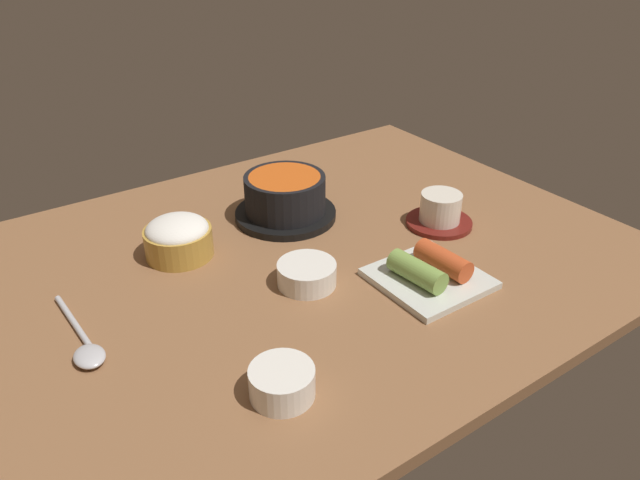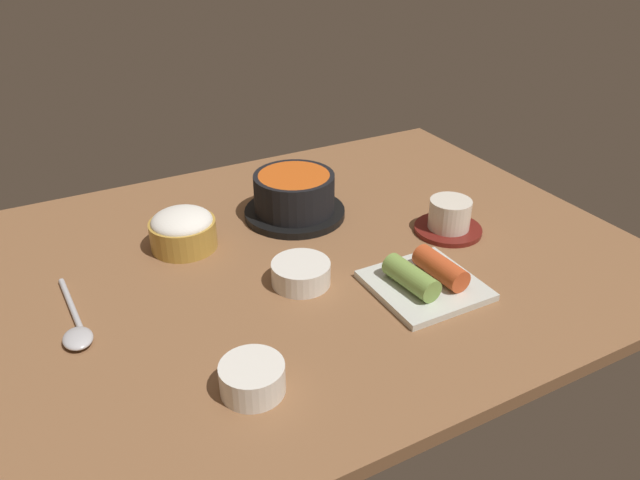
# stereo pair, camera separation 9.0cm
# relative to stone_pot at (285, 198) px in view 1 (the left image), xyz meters

# --- Properties ---
(dining_table) EXTENTS (1.00, 0.76, 0.02)m
(dining_table) POSITION_rel_stone_pot_xyz_m (-0.05, -0.12, -0.05)
(dining_table) COLOR brown
(dining_table) RESTS_ON ground
(stone_pot) EXTENTS (0.17, 0.17, 0.08)m
(stone_pot) POSITION_rel_stone_pot_xyz_m (0.00, 0.00, 0.00)
(stone_pot) COLOR black
(stone_pot) RESTS_ON dining_table
(rice_bowl) EXTENTS (0.10, 0.10, 0.06)m
(rice_bowl) POSITION_rel_stone_pot_xyz_m (-0.20, -0.01, -0.01)
(rice_bowl) COLOR #B78C38
(rice_bowl) RESTS_ON dining_table
(tea_cup_with_saucer) EXTENTS (0.11, 0.11, 0.06)m
(tea_cup_with_saucer) POSITION_rel_stone_pot_xyz_m (0.20, -0.17, -0.01)
(tea_cup_with_saucer) COLOR maroon
(tea_cup_with_saucer) RESTS_ON dining_table
(banchan_cup_center) EXTENTS (0.08, 0.08, 0.03)m
(banchan_cup_center) POSITION_rel_stone_pot_xyz_m (-0.08, -0.19, -0.02)
(banchan_cup_center) COLOR white
(banchan_cup_center) RESTS_ON dining_table
(kimchi_plate) EXTENTS (0.14, 0.14, 0.04)m
(kimchi_plate) POSITION_rel_stone_pot_xyz_m (0.06, -0.28, -0.02)
(kimchi_plate) COLOR silver
(kimchi_plate) RESTS_ON dining_table
(side_bowl_near) EXTENTS (0.07, 0.07, 0.04)m
(side_bowl_near) POSITION_rel_stone_pot_xyz_m (-0.22, -0.35, -0.02)
(side_bowl_near) COLOR white
(side_bowl_near) RESTS_ON dining_table
(spoon) EXTENTS (0.04, 0.17, 0.01)m
(spoon) POSITION_rel_stone_pot_xyz_m (-0.38, -0.15, -0.03)
(spoon) COLOR #B7B7BC
(spoon) RESTS_ON dining_table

